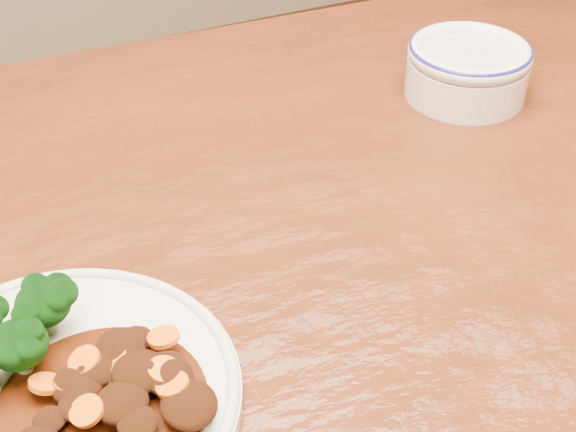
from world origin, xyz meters
name	(u,v)px	position (x,y,z in m)	size (l,w,h in m)	color
dining_table	(310,317)	(0.00, 0.00, 0.67)	(1.53, 0.95, 0.75)	#5D2310
dinner_plate	(55,398)	(-0.23, -0.07, 0.76)	(0.26, 0.26, 0.02)	silver
mince_stew	(114,400)	(-0.20, -0.10, 0.77)	(0.14, 0.14, 0.03)	#3F1206
dip_bowl	(468,67)	(0.27, 0.17, 0.78)	(0.13, 0.13, 0.06)	white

